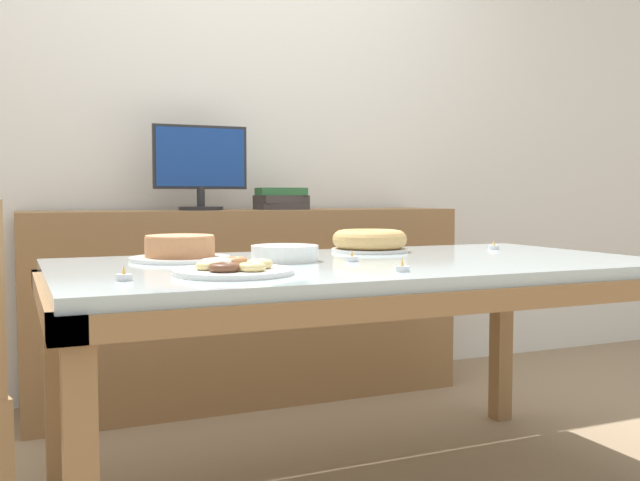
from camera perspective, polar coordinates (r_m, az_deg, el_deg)
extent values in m
cube|color=white|center=(3.61, -7.35, 9.22)|extent=(8.00, 0.10, 2.60)
cube|color=silver|center=(2.23, 3.33, -2.10)|extent=(1.86, 0.96, 0.04)
cube|color=olive|center=(1.85, 9.81, -4.87)|extent=(1.89, 0.08, 0.06)
cube|color=olive|center=(2.65, -1.16, -2.22)|extent=(1.89, 0.08, 0.06)
cube|color=olive|center=(2.00, -20.54, -4.38)|extent=(0.08, 1.00, 0.06)
cube|color=olive|center=(2.77, 20.31, -2.20)|extent=(0.08, 1.00, 0.06)
cube|color=olive|center=(2.50, -20.37, -10.66)|extent=(0.07, 0.07, 0.68)
cube|color=olive|center=(3.13, 14.28, -7.65)|extent=(0.07, 0.07, 0.68)
cube|color=olive|center=(3.34, -5.79, -5.11)|extent=(1.98, 0.44, 0.88)
cylinder|color=#262628|center=(3.24, -9.50, 2.55)|extent=(0.20, 0.20, 0.02)
cylinder|color=#262628|center=(3.24, -9.51, 3.49)|extent=(0.04, 0.04, 0.09)
cube|color=#262628|center=(3.25, -9.55, 6.58)|extent=(0.42, 0.02, 0.28)
cube|color=navy|center=(3.24, -9.49, 6.59)|extent=(0.40, 0.00, 0.26)
cube|color=#3F3838|center=(3.36, -3.14, 2.75)|extent=(0.23, 0.19, 0.03)
cube|color=#3F3838|center=(3.36, -3.14, 3.32)|extent=(0.23, 0.18, 0.04)
cube|color=#2D6638|center=(3.36, -3.14, 3.93)|extent=(0.24, 0.18, 0.04)
cylinder|color=white|center=(2.29, -11.13, -1.43)|extent=(0.32, 0.32, 0.01)
cylinder|color=#BC7A4C|center=(2.28, -11.14, -0.51)|extent=(0.22, 0.22, 0.06)
cylinder|color=#EDA16C|center=(2.28, -11.15, 0.34)|extent=(0.21, 0.21, 0.01)
cylinder|color=white|center=(2.59, 3.98, -0.77)|extent=(0.28, 0.28, 0.01)
torus|color=tan|center=(2.59, 3.99, 0.10)|extent=(0.27, 0.27, 0.07)
cylinder|color=white|center=(1.87, -6.96, -2.48)|extent=(0.32, 0.32, 0.01)
torus|color=#EAD184|center=(1.87, -4.87, -1.88)|extent=(0.07, 0.07, 0.02)
torus|color=#B27042|center=(1.95, -6.80, -1.67)|extent=(0.07, 0.07, 0.02)
torus|color=white|center=(1.91, -8.32, -1.79)|extent=(0.08, 0.08, 0.02)
torus|color=#EAD184|center=(1.86, -8.90, -2.00)|extent=(0.07, 0.07, 0.02)
torus|color=brown|center=(1.81, -7.64, -2.14)|extent=(0.08, 0.08, 0.02)
torus|color=#EAD184|center=(1.81, -5.46, -2.12)|extent=(0.07, 0.07, 0.02)
cylinder|color=white|center=(2.22, -2.83, -1.54)|extent=(0.21, 0.21, 0.01)
cylinder|color=white|center=(2.22, -2.84, -1.29)|extent=(0.21, 0.21, 0.01)
cylinder|color=white|center=(2.22, -2.84, -1.03)|extent=(0.21, 0.21, 0.01)
cylinder|color=white|center=(2.22, -2.84, -0.77)|extent=(0.21, 0.21, 0.01)
cylinder|color=white|center=(2.21, -2.84, -0.51)|extent=(0.21, 0.21, 0.01)
cylinder|color=silver|center=(2.41, -3.25, -1.06)|extent=(0.04, 0.04, 0.02)
cylinder|color=white|center=(2.41, -3.25, -0.92)|extent=(0.03, 0.03, 0.00)
cone|color=#F9B74C|center=(2.40, -3.25, -0.61)|extent=(0.01, 0.01, 0.02)
cylinder|color=silver|center=(2.78, 13.72, -0.52)|extent=(0.04, 0.04, 0.02)
cylinder|color=white|center=(2.78, 13.72, -0.40)|extent=(0.03, 0.03, 0.00)
cone|color=#F9B74C|center=(2.78, 13.72, -0.13)|extent=(0.01, 0.01, 0.02)
cylinder|color=silver|center=(2.21, 2.57, -1.49)|extent=(0.04, 0.04, 0.02)
cylinder|color=white|center=(2.21, 2.57, -1.33)|extent=(0.03, 0.03, 0.00)
cone|color=#F9B74C|center=(2.21, 2.57, -1.00)|extent=(0.01, 0.01, 0.02)
cylinder|color=silver|center=(1.78, -15.41, -2.86)|extent=(0.04, 0.04, 0.02)
cylinder|color=white|center=(1.78, -15.41, -2.66)|extent=(0.03, 0.03, 0.00)
cone|color=#F9B74C|center=(1.78, -15.42, -2.25)|extent=(0.01, 0.01, 0.02)
cylinder|color=silver|center=(1.93, 6.59, -2.25)|extent=(0.04, 0.04, 0.02)
cylinder|color=white|center=(1.93, 6.59, -2.08)|extent=(0.03, 0.03, 0.00)
cone|color=#F9B74C|center=(1.93, 6.60, -1.69)|extent=(0.01, 0.01, 0.02)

